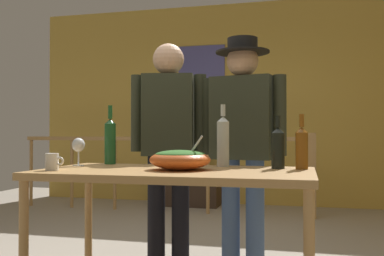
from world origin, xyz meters
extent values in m
cube|color=gold|center=(0.00, 3.19, 1.45)|extent=(5.95, 0.10, 2.89)
cube|color=#504F97|center=(-0.47, 3.13, 1.87)|extent=(0.69, 0.03, 0.86)
cylinder|color=#B2844C|center=(-2.73, 2.28, 0.46)|extent=(0.04, 0.04, 0.92)
cylinder|color=#B2844C|center=(-2.09, 2.28, 0.46)|extent=(0.04, 0.04, 0.92)
cylinder|color=#B2844C|center=(-1.46, 2.28, 0.46)|extent=(0.04, 0.04, 0.92)
cylinder|color=#B2844C|center=(-0.82, 2.28, 0.46)|extent=(0.04, 0.04, 0.92)
cylinder|color=#B2844C|center=(-0.19, 2.28, 0.46)|extent=(0.04, 0.04, 0.92)
cylinder|color=#B2844C|center=(0.44, 2.28, 0.46)|extent=(0.04, 0.04, 0.92)
cylinder|color=#B2844C|center=(1.08, 2.28, 0.46)|extent=(0.04, 0.04, 0.92)
cube|color=#B2844C|center=(-0.82, 2.28, 0.94)|extent=(3.88, 0.07, 0.05)
cube|color=#B2844C|center=(1.08, 2.28, 0.51)|extent=(0.10, 0.10, 1.02)
cube|color=#38281E|center=(-0.60, 2.84, 0.21)|extent=(0.90, 0.40, 0.42)
cube|color=black|center=(-0.60, 2.84, 0.43)|extent=(0.20, 0.12, 0.02)
cylinder|color=black|center=(-0.60, 2.84, 0.48)|extent=(0.03, 0.03, 0.08)
cube|color=black|center=(-0.60, 2.81, 0.68)|extent=(0.56, 0.06, 0.33)
cube|color=black|center=(-0.60, 2.78, 0.68)|extent=(0.52, 0.01, 0.29)
cube|color=#B2844C|center=(0.29, -0.80, 0.79)|extent=(1.52, 0.79, 0.04)
cylinder|color=#B2844C|center=(-0.43, -1.15, 0.38)|extent=(0.05, 0.05, 0.77)
cylinder|color=#B2844C|center=(-0.43, -0.44, 0.38)|extent=(0.05, 0.05, 0.77)
cylinder|color=#B2844C|center=(1.01, -0.44, 0.38)|extent=(0.05, 0.05, 0.77)
ellipsoid|color=#DB5B23|center=(0.31, -0.80, 0.86)|extent=(0.34, 0.34, 0.11)
ellipsoid|color=#38702D|center=(0.31, -0.80, 0.89)|extent=(0.28, 0.28, 0.05)
cylinder|color=silver|center=(0.38, -0.80, 0.91)|extent=(0.13, 0.01, 0.18)
cylinder|color=silver|center=(-0.38, -0.67, 0.81)|extent=(0.07, 0.07, 0.01)
cylinder|color=silver|center=(-0.38, -0.67, 0.86)|extent=(0.01, 0.01, 0.09)
ellipsoid|color=silver|center=(-0.38, -0.67, 0.94)|extent=(0.08, 0.08, 0.09)
cylinder|color=brown|center=(0.97, -0.60, 0.91)|extent=(0.07, 0.07, 0.21)
cone|color=brown|center=(0.97, -0.60, 1.03)|extent=(0.07, 0.07, 0.03)
cylinder|color=brown|center=(0.97, -0.60, 1.08)|extent=(0.03, 0.03, 0.07)
cylinder|color=#1E5628|center=(-0.26, -0.47, 0.94)|extent=(0.07, 0.07, 0.27)
cone|color=#1E5628|center=(-0.26, -0.47, 1.09)|extent=(0.07, 0.07, 0.03)
cylinder|color=#1E5628|center=(-0.26, -0.47, 1.15)|extent=(0.03, 0.03, 0.09)
cylinder|color=silver|center=(0.50, -0.51, 0.94)|extent=(0.08, 0.08, 0.27)
cone|color=silver|center=(0.50, -0.51, 1.10)|extent=(0.08, 0.08, 0.03)
cylinder|color=silver|center=(0.50, -0.51, 1.15)|extent=(0.03, 0.03, 0.07)
cylinder|color=black|center=(0.84, -0.58, 0.91)|extent=(0.08, 0.08, 0.21)
cone|color=black|center=(0.84, -0.58, 1.03)|extent=(0.08, 0.08, 0.03)
cylinder|color=black|center=(0.84, -0.58, 1.08)|extent=(0.03, 0.03, 0.07)
cylinder|color=white|center=(-0.36, -1.01, 0.85)|extent=(0.07, 0.07, 0.09)
torus|color=white|center=(-0.31, -1.01, 0.86)|extent=(0.05, 0.01, 0.05)
cylinder|color=black|center=(0.10, -0.03, 0.42)|extent=(0.13, 0.13, 0.85)
cylinder|color=black|center=(-0.08, -0.06, 0.42)|extent=(0.13, 0.13, 0.85)
cube|color=#2D3323|center=(0.01, -0.04, 1.15)|extent=(0.40, 0.28, 0.60)
cylinder|color=#2D3323|center=(0.24, 0.00, 1.16)|extent=(0.09, 0.09, 0.57)
cylinder|color=#2D3323|center=(-0.22, -0.08, 1.16)|extent=(0.09, 0.09, 0.57)
sphere|color=#D8A884|center=(0.01, -0.04, 1.56)|extent=(0.23, 0.23, 0.23)
cylinder|color=#3D5684|center=(0.65, -0.06, 0.41)|extent=(0.13, 0.13, 0.83)
cylinder|color=#3D5684|center=(0.47, -0.03, 0.41)|extent=(0.13, 0.13, 0.83)
cube|color=#2D3323|center=(0.56, -0.04, 1.12)|extent=(0.47, 0.29, 0.59)
cylinder|color=#2D3323|center=(0.83, -0.09, 1.14)|extent=(0.09, 0.09, 0.56)
cylinder|color=#2D3323|center=(0.30, 0.00, 1.14)|extent=(0.09, 0.09, 0.56)
sphere|color=#D8A884|center=(0.56, -0.04, 1.53)|extent=(0.23, 0.23, 0.23)
cylinder|color=black|center=(0.56, -0.04, 1.59)|extent=(0.38, 0.38, 0.01)
cylinder|color=black|center=(0.56, -0.04, 1.64)|extent=(0.22, 0.22, 0.10)
camera|label=1|loc=(0.98, -3.18, 1.01)|focal=41.40mm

